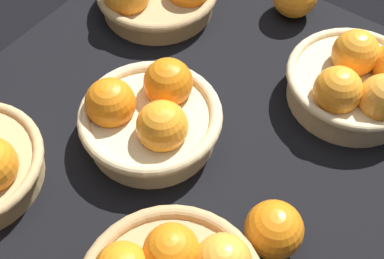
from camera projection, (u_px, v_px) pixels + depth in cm
name	position (u px, v px, depth cm)	size (l,w,h in cm)	color
market_tray	(177.00, 144.00, 82.51)	(84.00, 72.00, 3.00)	black
basket_near_right	(358.00, 82.00, 82.26)	(21.45, 21.45, 11.07)	#D3BC8C
basket_center	(150.00, 116.00, 78.46)	(21.38, 21.38, 10.44)	#D3BC8C
loose_orange_back_gap	(274.00, 230.00, 67.89)	(7.73, 7.73, 7.73)	orange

